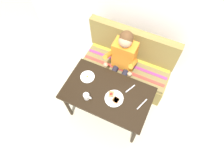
# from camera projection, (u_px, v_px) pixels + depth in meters

# --- Properties ---
(ground_plane) EXTENTS (8.00, 8.00, 0.00)m
(ground_plane) POSITION_uv_depth(u_px,v_px,m) (108.00, 111.00, 3.19)
(ground_plane) COLOR beige
(table) EXTENTS (1.20, 0.70, 0.73)m
(table) POSITION_uv_depth(u_px,v_px,m) (107.00, 95.00, 2.62)
(table) COLOR black
(table) RESTS_ON ground
(couch) EXTENTS (1.44, 0.56, 1.00)m
(couch) POSITION_uv_depth(u_px,v_px,m) (127.00, 66.00, 3.24)
(couch) COLOR olive
(couch) RESTS_ON ground
(person) EXTENTS (0.45, 0.61, 1.21)m
(person) POSITION_uv_depth(u_px,v_px,m) (123.00, 59.00, 2.81)
(person) COLOR orange
(person) RESTS_ON ground
(plate_breakfast) EXTENTS (0.25, 0.25, 0.05)m
(plate_breakfast) POSITION_uv_depth(u_px,v_px,m) (114.00, 98.00, 2.50)
(plate_breakfast) COLOR white
(plate_breakfast) RESTS_ON table
(plate_eggs) EXTENTS (0.20, 0.20, 0.04)m
(plate_eggs) POSITION_uv_depth(u_px,v_px,m) (87.00, 77.00, 2.66)
(plate_eggs) COLOR white
(plate_eggs) RESTS_ON table
(coffee_mug) EXTENTS (0.12, 0.08, 0.09)m
(coffee_mug) POSITION_uv_depth(u_px,v_px,m) (87.00, 96.00, 2.47)
(coffee_mug) COLOR white
(coffee_mug) RESTS_ON table
(fork) EXTENTS (0.09, 0.16, 0.00)m
(fork) POSITION_uv_depth(u_px,v_px,m) (130.00, 89.00, 2.58)
(fork) COLOR silver
(fork) RESTS_ON table
(knife) EXTENTS (0.08, 0.19, 0.00)m
(knife) POSITION_uv_depth(u_px,v_px,m) (142.00, 104.00, 2.47)
(knife) COLOR silver
(knife) RESTS_ON table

